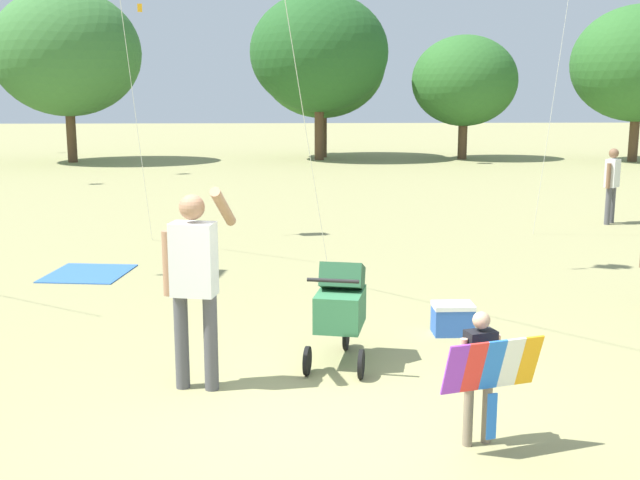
{
  "coord_description": "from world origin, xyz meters",
  "views": [
    {
      "loc": [
        -0.2,
        -5.96,
        2.68
      ],
      "look_at": [
        0.1,
        1.13,
        1.3
      ],
      "focal_mm": 43.27,
      "sensor_mm": 36.0,
      "label": 1
    }
  ],
  "objects_px": {
    "person_adult_flyer": "(194,273)",
    "picnic_blanket": "(88,273)",
    "child_with_butterfly_kite": "(482,367)",
    "person_red_shirt": "(612,180)",
    "stroller": "(341,304)",
    "cooler_box": "(453,319)"
  },
  "relations": [
    {
      "from": "child_with_butterfly_kite",
      "to": "picnic_blanket",
      "type": "bearing_deg",
      "value": 127.11
    },
    {
      "from": "person_adult_flyer",
      "to": "person_red_shirt",
      "type": "height_order",
      "value": "person_adult_flyer"
    },
    {
      "from": "picnic_blanket",
      "to": "cooler_box",
      "type": "distance_m",
      "value": 5.71
    },
    {
      "from": "stroller",
      "to": "person_red_shirt",
      "type": "distance_m",
      "value": 10.01
    },
    {
      "from": "stroller",
      "to": "cooler_box",
      "type": "relative_size",
      "value": 2.49
    },
    {
      "from": "person_red_shirt",
      "to": "cooler_box",
      "type": "relative_size",
      "value": 3.43
    },
    {
      "from": "child_with_butterfly_kite",
      "to": "picnic_blanket",
      "type": "xyz_separation_m",
      "value": [
        -4.42,
        5.85,
        -0.63
      ]
    },
    {
      "from": "person_red_shirt",
      "to": "child_with_butterfly_kite",
      "type": "bearing_deg",
      "value": -117.55
    },
    {
      "from": "stroller",
      "to": "person_red_shirt",
      "type": "height_order",
      "value": "person_red_shirt"
    },
    {
      "from": "child_with_butterfly_kite",
      "to": "person_adult_flyer",
      "type": "xyz_separation_m",
      "value": [
        -2.29,
        1.27,
        0.45
      ]
    },
    {
      "from": "stroller",
      "to": "person_red_shirt",
      "type": "relative_size",
      "value": 0.73
    },
    {
      "from": "stroller",
      "to": "person_red_shirt",
      "type": "bearing_deg",
      "value": 52.64
    },
    {
      "from": "child_with_butterfly_kite",
      "to": "person_adult_flyer",
      "type": "bearing_deg",
      "value": 151.0
    },
    {
      "from": "person_adult_flyer",
      "to": "stroller",
      "type": "distance_m",
      "value": 1.57
    },
    {
      "from": "stroller",
      "to": "picnic_blanket",
      "type": "bearing_deg",
      "value": 131.46
    },
    {
      "from": "child_with_butterfly_kite",
      "to": "person_red_shirt",
      "type": "bearing_deg",
      "value": 62.45
    },
    {
      "from": "person_red_shirt",
      "to": "picnic_blanket",
      "type": "bearing_deg",
      "value": -157.28
    },
    {
      "from": "person_adult_flyer",
      "to": "stroller",
      "type": "xyz_separation_m",
      "value": [
        1.35,
        0.63,
        -0.47
      ]
    },
    {
      "from": "child_with_butterfly_kite",
      "to": "stroller",
      "type": "distance_m",
      "value": 2.12
    },
    {
      "from": "child_with_butterfly_kite",
      "to": "person_red_shirt",
      "type": "distance_m",
      "value": 11.11
    },
    {
      "from": "person_adult_flyer",
      "to": "picnic_blanket",
      "type": "relative_size",
      "value": 1.52
    },
    {
      "from": "child_with_butterfly_kite",
      "to": "person_red_shirt",
      "type": "xyz_separation_m",
      "value": [
        5.14,
        9.85,
        0.27
      ]
    }
  ]
}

